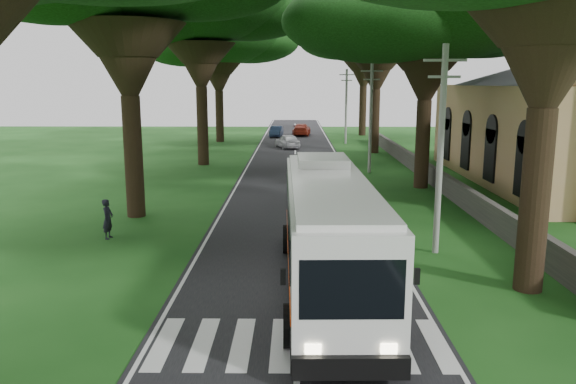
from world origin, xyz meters
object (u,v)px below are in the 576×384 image
object	(u,v)px
pole_near	(441,147)
pedestrian	(108,219)
coach_bus	(328,230)
pole_far	(346,105)
pole_mid	(371,116)
distant_car_b	(276,131)
church	(571,109)
distant_car_c	(302,129)
distant_car_a	(287,141)

from	to	relation	value
pole_near	pedestrian	xyz separation A→B (m)	(-13.55, 1.87, -3.32)
coach_bus	pedestrian	distance (m)	10.83
pole_far	pole_mid	bearing A→B (deg)	-90.00
pole_near	pole_mid	xyz separation A→B (m)	(0.00, 20.00, 0.00)
distant_car_b	pedestrian	xyz separation A→B (m)	(-5.74, -45.76, 0.19)
pole_near	distant_car_b	size ratio (longest dim) A/B	2.06
church	pole_near	bearing A→B (deg)	-128.50
pole_near	distant_car_b	distance (m)	48.40
coach_bus	distant_car_c	size ratio (longest dim) A/B	2.43
distant_car_b	pole_near	bearing A→B (deg)	-75.94
pole_near	distant_car_c	world-z (taller)	pole_near
pole_mid	coach_bus	world-z (taller)	pole_mid
church	pedestrian	world-z (taller)	church
coach_bus	distant_car_c	bearing A→B (deg)	89.03
pole_far	pedestrian	xyz separation A→B (m)	(-13.55, -38.13, -3.32)
church	pole_mid	bearing A→B (deg)	160.19
church	distant_car_a	size ratio (longest dim) A/B	5.69
church	pole_mid	world-z (taller)	church
distant_car_a	pedestrian	size ratio (longest dim) A/B	2.45
pedestrian	pole_near	bearing A→B (deg)	-92.37
distant_car_a	distant_car_b	bearing A→B (deg)	-100.54
pole_far	distant_car_c	world-z (taller)	pole_far
distant_car_a	distant_car_b	xyz separation A→B (m)	(-1.51, 12.09, -0.08)
pole_far	distant_car_a	world-z (taller)	pole_far
coach_bus	pole_mid	bearing A→B (deg)	78.20
church	pole_near	world-z (taller)	church
pole_mid	distant_car_a	bearing A→B (deg)	112.07
pole_near	pedestrian	bearing A→B (deg)	172.13
pole_mid	distant_car_a	size ratio (longest dim) A/B	1.90
church	coach_bus	world-z (taller)	church
distant_car_c	pedestrian	bearing A→B (deg)	84.01
pole_near	distant_car_c	bearing A→B (deg)	95.43
distant_car_a	distant_car_c	xyz separation A→B (m)	(1.60, 13.89, 0.02)
distant_car_a	distant_car_c	bearing A→B (deg)	-114.21
pole_far	distant_car_a	distance (m)	8.45
pole_far	distant_car_a	xyz separation A→B (m)	(-6.30, -4.46, -3.43)
distant_car_b	pedestrian	size ratio (longest dim) A/B	2.26
church	pedestrian	xyz separation A→B (m)	(-25.91, -13.67, -4.05)
distant_car_a	distant_car_c	size ratio (longest dim) A/B	0.83
pole_mid	pole_near	bearing A→B (deg)	-90.00
church	pole_mid	distance (m)	13.16
pole_mid	distant_car_b	bearing A→B (deg)	105.78
church	coach_bus	xyz separation A→B (m)	(-16.83, -19.47, -2.96)
pole_near	pole_mid	distance (m)	20.00
pole_near	coach_bus	size ratio (longest dim) A/B	0.65
pole_far	coach_bus	bearing A→B (deg)	-95.81
pedestrian	church	bearing A→B (deg)	-56.67
distant_car_b	pole_mid	bearing A→B (deg)	-69.47
distant_car_b	distant_car_c	bearing A→B (deg)	34.77
pole_far	church	bearing A→B (deg)	-63.18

